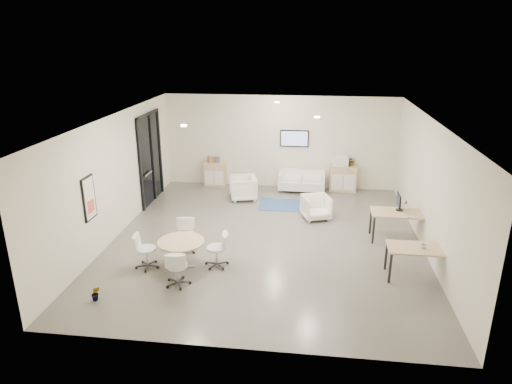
{
  "coord_description": "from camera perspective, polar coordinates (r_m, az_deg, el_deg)",
  "views": [
    {
      "loc": [
        1.09,
        -10.96,
        5.14
      ],
      "look_at": [
        -0.32,
        0.4,
        1.17
      ],
      "focal_mm": 32.0,
      "sensor_mm": 36.0,
      "label": 1
    }
  ],
  "objects": [
    {
      "name": "armchair_left",
      "position": [
        14.88,
        -1.63,
        0.66
      ],
      "size": [
        0.96,
        0.99,
        0.85
      ],
      "primitive_type": "imported",
      "rotation": [
        0.0,
        0.0,
        -1.31
      ],
      "color": "white",
      "rests_on": "room_shell"
    },
    {
      "name": "sideboard_left",
      "position": [
        16.3,
        -5.14,
        2.24
      ],
      "size": [
        0.75,
        0.39,
        0.85
      ],
      "color": "tan",
      "rests_on": "room_shell"
    },
    {
      "name": "wall_tv",
      "position": [
        15.8,
        4.81,
        6.69
      ],
      "size": [
        0.98,
        0.06,
        0.58
      ],
      "color": "black",
      "rests_on": "room_shell"
    },
    {
      "name": "printer",
      "position": [
        15.79,
        10.6,
        3.89
      ],
      "size": [
        0.56,
        0.48,
        0.36
      ],
      "rotation": [
        0.0,
        0.0,
        -0.12
      ],
      "color": "white",
      "rests_on": "sideboard_right"
    },
    {
      "name": "desk_rear",
      "position": [
        12.42,
        17.58,
        -2.77
      ],
      "size": [
        1.5,
        0.77,
        0.78
      ],
      "rotation": [
        0.0,
        0.0,
        -0.02
      ],
      "color": "tan",
      "rests_on": "room_shell"
    },
    {
      "name": "artwork",
      "position": [
        11.23,
        -20.15,
        -0.75
      ],
      "size": [
        0.05,
        0.54,
        1.04
      ],
      "color": "black",
      "rests_on": "room_shell"
    },
    {
      "name": "plant_cabinet",
      "position": [
        15.85,
        11.91,
        3.69
      ],
      "size": [
        0.3,
        0.33,
        0.24
      ],
      "primitive_type": "imported",
      "rotation": [
        0.0,
        0.0,
        -0.05
      ],
      "color": "#3F7F3F",
      "rests_on": "sideboard_right"
    },
    {
      "name": "blue_rug",
      "position": [
        14.51,
        3.73,
        -1.63
      ],
      "size": [
        1.67,
        1.11,
        0.01
      ],
      "primitive_type": "cube",
      "rotation": [
        0.0,
        0.0,
        -0.0
      ],
      "color": "#2D4889",
      "rests_on": "room_shell"
    },
    {
      "name": "sideboard_right",
      "position": [
        15.96,
        10.81,
        1.71
      ],
      "size": [
        0.91,
        0.44,
        0.91
      ],
      "color": "tan",
      "rests_on": "room_shell"
    },
    {
      "name": "cup",
      "position": [
        10.6,
        20.2,
        -6.33
      ],
      "size": [
        0.14,
        0.12,
        0.12
      ],
      "primitive_type": "imported",
      "rotation": [
        0.0,
        0.0,
        0.28
      ],
      "color": "white",
      "rests_on": "desk_front"
    },
    {
      "name": "armchair_right",
      "position": [
        13.43,
        7.54,
        -1.77
      ],
      "size": [
        0.94,
        0.91,
        0.77
      ],
      "primitive_type": "imported",
      "rotation": [
        0.0,
        0.0,
        0.34
      ],
      "color": "white",
      "rests_on": "room_shell"
    },
    {
      "name": "round_table",
      "position": [
        10.68,
        -9.35,
        -6.49
      ],
      "size": [
        1.07,
        1.07,
        0.65
      ],
      "color": "tan",
      "rests_on": "room_shell"
    },
    {
      "name": "loveseat",
      "position": [
        15.82,
        5.73,
        1.3
      ],
      "size": [
        1.59,
        0.82,
        0.59
      ],
      "rotation": [
        0.0,
        0.0,
        -0.02
      ],
      "color": "white",
      "rests_on": "room_shell"
    },
    {
      "name": "room_shell",
      "position": [
        11.57,
        1.34,
        1.31
      ],
      "size": [
        9.6,
        10.6,
        4.8
      ],
      "color": "#5B5853",
      "rests_on": "ground"
    },
    {
      "name": "meeting_chairs",
      "position": [
        10.75,
        -9.3,
        -7.24
      ],
      "size": [
        2.26,
        2.26,
        0.82
      ],
      "color": "white",
      "rests_on": "room_shell"
    },
    {
      "name": "glass_door",
      "position": [
        14.84,
        -13.07,
        4.44
      ],
      "size": [
        0.09,
        1.9,
        2.85
      ],
      "color": "black",
      "rests_on": "room_shell"
    },
    {
      "name": "monitor",
      "position": [
        12.44,
        17.42,
        -1.16
      ],
      "size": [
        0.2,
        0.5,
        0.44
      ],
      "color": "black",
      "rests_on": "desk_rear"
    },
    {
      "name": "ceiling_spots",
      "position": [
        12.03,
        0.84,
        9.75
      ],
      "size": [
        3.14,
        4.14,
        0.03
      ],
      "color": "#FFEAC6",
      "rests_on": "room_shell"
    },
    {
      "name": "plant_floor",
      "position": [
        10.06,
        -19.35,
        -12.32
      ],
      "size": [
        0.23,
        0.36,
        0.15
      ],
      "primitive_type": "imported",
      "rotation": [
        0.0,
        0.0,
        0.17
      ],
      "color": "#3F7F3F",
      "rests_on": "room_shell"
    },
    {
      "name": "books",
      "position": [
        16.17,
        -5.32,
        4.07
      ],
      "size": [
        0.44,
        0.14,
        0.22
      ],
      "color": "red",
      "rests_on": "sideboard_left"
    },
    {
      "name": "desk_front",
      "position": [
        10.67,
        19.83,
        -6.93
      ],
      "size": [
        1.41,
        0.71,
        0.74
      ],
      "rotation": [
        0.0,
        0.0,
        -0.0
      ],
      "color": "tan",
      "rests_on": "room_shell"
    }
  ]
}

